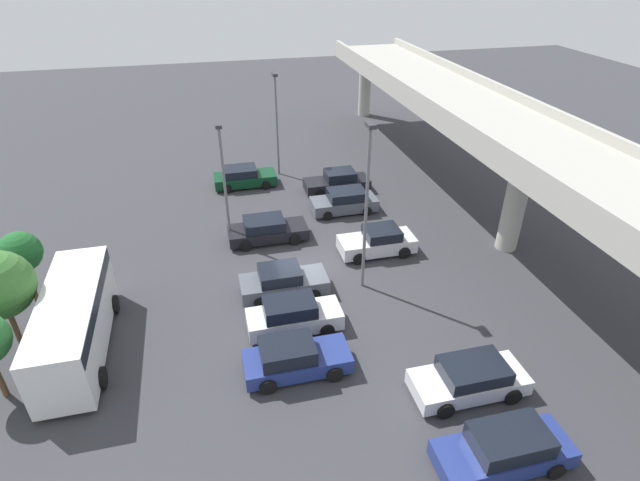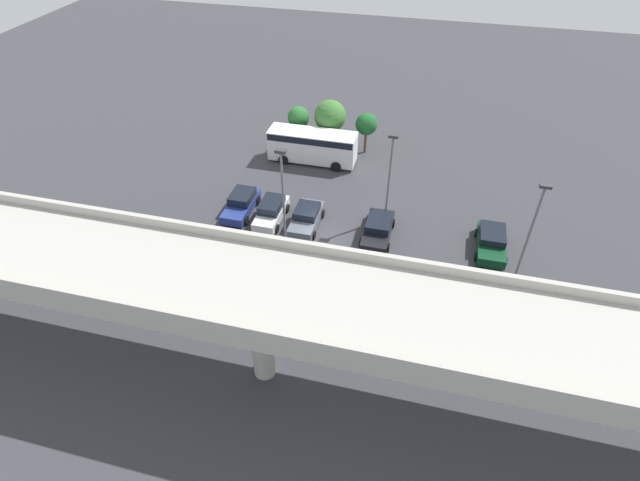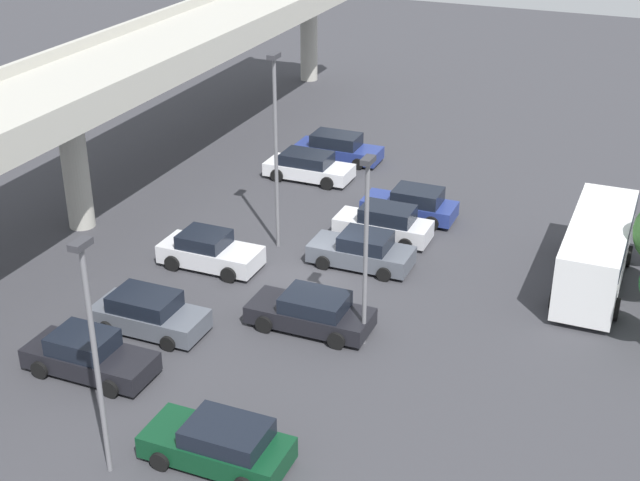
# 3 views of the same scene
# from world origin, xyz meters

# --- Properties ---
(ground_plane) EXTENTS (117.13, 117.13, 0.00)m
(ground_plane) POSITION_xyz_m (0.00, 0.00, 0.00)
(ground_plane) COLOR #38383D
(highway_overpass) EXTENTS (55.89, 6.31, 7.51)m
(highway_overpass) POSITION_xyz_m (0.00, 12.52, 6.28)
(highway_overpass) COLOR #ADAAA0
(highway_overpass) RESTS_ON ground_plane
(parked_car_0) EXTENTS (2.20, 4.53, 1.47)m
(parked_car_0) POSITION_xyz_m (-12.50, -1.70, 0.70)
(parked_car_0) COLOR #0C381E
(parked_car_0) RESTS_ON ground_plane
(parked_car_1) EXTENTS (2.12, 4.71, 1.54)m
(parked_car_1) POSITION_xyz_m (-10.03, 4.85, 0.71)
(parked_car_1) COLOR black
(parked_car_1) RESTS_ON ground_plane
(parked_car_2) EXTENTS (2.14, 4.38, 1.53)m
(parked_car_2) POSITION_xyz_m (-6.79, 4.45, 0.73)
(parked_car_2) COLOR #515660
(parked_car_2) RESTS_ON ground_plane
(parked_car_3) EXTENTS (2.19, 4.77, 1.46)m
(parked_car_3) POSITION_xyz_m (-4.26, -1.20, 0.69)
(parked_car_3) COLOR black
(parked_car_3) RESTS_ON ground_plane
(parked_car_4) EXTENTS (2.13, 4.41, 1.57)m
(parked_car_4) POSITION_xyz_m (-1.31, 4.87, 0.73)
(parked_car_4) COLOR silver
(parked_car_4) RESTS_ON ground_plane
(parked_car_5) EXTENTS (2.13, 4.47, 1.55)m
(parked_car_5) POSITION_xyz_m (1.31, -1.20, 0.71)
(parked_car_5) COLOR #515660
(parked_car_5) RESTS_ON ground_plane
(parked_car_6) EXTENTS (1.98, 4.41, 1.64)m
(parked_car_6) POSITION_xyz_m (4.17, -1.23, 0.77)
(parked_car_6) COLOR silver
(parked_car_6) RESTS_ON ground_plane
(parked_car_7) EXTENTS (2.08, 4.48, 1.57)m
(parked_car_7) POSITION_xyz_m (6.85, -1.70, 0.74)
(parked_car_7) COLOR navy
(parked_car_7) RESTS_ON ground_plane
(parked_car_8) EXTENTS (2.17, 4.66, 1.46)m
(parked_car_8) POSITION_xyz_m (9.60, 4.91, 0.71)
(parked_car_8) COLOR silver
(parked_car_8) RESTS_ON ground_plane
(parked_car_9) EXTENTS (2.07, 4.81, 1.54)m
(parked_car_9) POSITION_xyz_m (12.85, 4.50, 0.73)
(parked_car_9) COLOR navy
(parked_car_9) RESTS_ON ground_plane
(shuttle_bus) EXTENTS (7.97, 2.63, 2.94)m
(shuttle_bus) POSITION_xyz_m (3.32, -10.68, 1.75)
(shuttle_bus) COLOR white
(shuttle_bus) RESTS_ON ground_plane
(lamp_post_near_aisle) EXTENTS (0.70, 0.35, 7.71)m
(lamp_post_near_aisle) POSITION_xyz_m (-14.10, 1.21, 4.54)
(lamp_post_near_aisle) COLOR slate
(lamp_post_near_aisle) RESTS_ON ground_plane
(lamp_post_mid_lot) EXTENTS (0.70, 0.35, 7.38)m
(lamp_post_mid_lot) POSITION_xyz_m (-4.52, -3.41, 4.37)
(lamp_post_mid_lot) COLOR slate
(lamp_post_mid_lot) RESTS_ON ground_plane
(lamp_post_by_overpass) EXTENTS (0.70, 0.35, 8.85)m
(lamp_post_by_overpass) POSITION_xyz_m (1.65, 2.99, 5.13)
(lamp_post_by_overpass) COLOR slate
(lamp_post_by_overpass) RESTS_ON ground_plane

